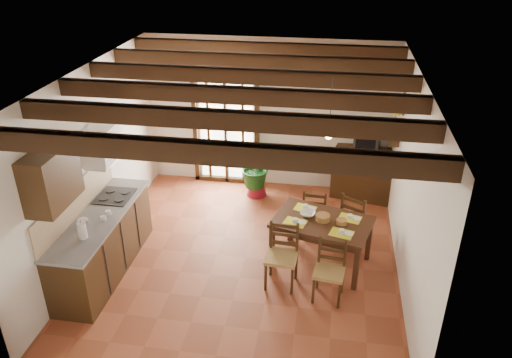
% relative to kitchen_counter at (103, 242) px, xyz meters
% --- Properties ---
extents(ground_plane, '(5.00, 5.00, 0.00)m').
position_rel_kitchen_counter_xyz_m(ground_plane, '(1.96, 0.60, -0.47)').
color(ground_plane, brown).
extents(room_shell, '(4.52, 5.02, 2.81)m').
position_rel_kitchen_counter_xyz_m(room_shell, '(1.96, 0.60, 1.34)').
color(room_shell, silver).
rests_on(room_shell, ground_plane).
extents(ceiling_beams, '(4.50, 4.34, 0.20)m').
position_rel_kitchen_counter_xyz_m(ceiling_beams, '(1.96, 0.60, 2.22)').
color(ceiling_beams, black).
rests_on(ceiling_beams, room_shell).
extents(french_door, '(1.26, 0.11, 2.32)m').
position_rel_kitchen_counter_xyz_m(french_door, '(1.16, 3.05, 0.70)').
color(french_door, white).
rests_on(french_door, ground_plane).
extents(kitchen_counter, '(0.64, 2.25, 1.38)m').
position_rel_kitchen_counter_xyz_m(kitchen_counter, '(0.00, 0.00, 0.00)').
color(kitchen_counter, '#32200F').
rests_on(kitchen_counter, ground_plane).
extents(upper_cabinet, '(0.35, 0.80, 0.70)m').
position_rel_kitchen_counter_xyz_m(upper_cabinet, '(-0.12, -0.70, 1.38)').
color(upper_cabinet, '#32200F').
rests_on(upper_cabinet, room_shell).
extents(range_hood, '(0.38, 0.60, 0.54)m').
position_rel_kitchen_counter_xyz_m(range_hood, '(-0.09, 0.55, 1.26)').
color(range_hood, white).
rests_on(range_hood, room_shell).
extents(counter_items, '(0.50, 1.43, 0.25)m').
position_rel_kitchen_counter_xyz_m(counter_items, '(0.00, 0.09, 0.49)').
color(counter_items, black).
rests_on(counter_items, kitchen_counter).
extents(dining_table, '(1.54, 1.21, 0.74)m').
position_rel_kitchen_counter_xyz_m(dining_table, '(3.08, 0.66, 0.17)').
color(dining_table, '#3A2012').
rests_on(dining_table, ground_plane).
extents(chair_near_left, '(0.45, 0.43, 0.92)m').
position_rel_kitchen_counter_xyz_m(chair_near_left, '(2.56, 0.08, -0.18)').
color(chair_near_left, '#9D7B42').
rests_on(chair_near_left, ground_plane).
extents(chair_near_right, '(0.44, 0.43, 0.86)m').
position_rel_kitchen_counter_xyz_m(chair_near_right, '(3.22, -0.10, -0.20)').
color(chair_near_right, '#9D7B42').
rests_on(chair_near_right, ground_plane).
extents(chair_far_left, '(0.41, 0.39, 0.84)m').
position_rel_kitchen_counter_xyz_m(chair_far_left, '(2.94, 1.42, -0.21)').
color(chair_far_left, '#9D7B42').
rests_on(chair_far_left, ground_plane).
extents(chair_far_right, '(0.56, 0.56, 0.92)m').
position_rel_kitchen_counter_xyz_m(chair_far_right, '(3.59, 1.24, -0.19)').
color(chair_far_right, '#9D7B42').
rests_on(chair_far_right, ground_plane).
extents(table_setting, '(0.99, 0.66, 0.09)m').
position_rel_kitchen_counter_xyz_m(table_setting, '(3.08, 0.66, 0.28)').
color(table_setting, yellow).
rests_on(table_setting, dining_table).
extents(table_bowl, '(0.25, 0.25, 0.05)m').
position_rel_kitchen_counter_xyz_m(table_bowl, '(2.85, 0.77, 0.29)').
color(table_bowl, white).
rests_on(table_bowl, dining_table).
extents(sideboard, '(1.17, 0.70, 0.93)m').
position_rel_kitchen_counter_xyz_m(sideboard, '(3.74, 2.83, -0.01)').
color(sideboard, '#32200F').
rests_on(sideboard, ground_plane).
extents(crt_tv, '(0.49, 0.47, 0.36)m').
position_rel_kitchen_counter_xyz_m(crt_tv, '(3.74, 2.82, 0.65)').
color(crt_tv, black).
rests_on(crt_tv, sideboard).
extents(fuse_box, '(0.25, 0.03, 0.32)m').
position_rel_kitchen_counter_xyz_m(fuse_box, '(3.46, 3.08, 1.28)').
color(fuse_box, white).
rests_on(fuse_box, room_shell).
extents(plant_pot, '(0.37, 0.37, 0.23)m').
position_rel_kitchen_counter_xyz_m(plant_pot, '(1.81, 2.57, -0.36)').
color(plant_pot, maroon).
rests_on(plant_pot, ground_plane).
extents(potted_plant, '(2.19, 1.99, 2.10)m').
position_rel_kitchen_counter_xyz_m(potted_plant, '(1.81, 2.57, 0.10)').
color(potted_plant, '#144C19').
rests_on(potted_plant, ground_plane).
extents(wall_shelf, '(0.20, 0.42, 0.20)m').
position_rel_kitchen_counter_xyz_m(wall_shelf, '(4.10, 2.20, 1.04)').
color(wall_shelf, '#32200F').
rests_on(wall_shelf, room_shell).
extents(shelf_vase, '(0.15, 0.15, 0.15)m').
position_rel_kitchen_counter_xyz_m(shelf_vase, '(4.10, 2.20, 1.18)').
color(shelf_vase, '#B2BFB2').
rests_on(shelf_vase, wall_shelf).
extents(shelf_flowers, '(0.14, 0.14, 0.36)m').
position_rel_kitchen_counter_xyz_m(shelf_flowers, '(4.10, 2.20, 1.38)').
color(shelf_flowers, yellow).
rests_on(shelf_flowers, shelf_vase).
extents(framed_picture, '(0.03, 0.32, 0.32)m').
position_rel_kitchen_counter_xyz_m(framed_picture, '(4.18, 2.20, 1.58)').
color(framed_picture, brown).
rests_on(framed_picture, room_shell).
extents(pendant_lamp, '(0.36, 0.36, 0.84)m').
position_rel_kitchen_counter_xyz_m(pendant_lamp, '(3.08, 0.76, 1.60)').
color(pendant_lamp, black).
rests_on(pendant_lamp, room_shell).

